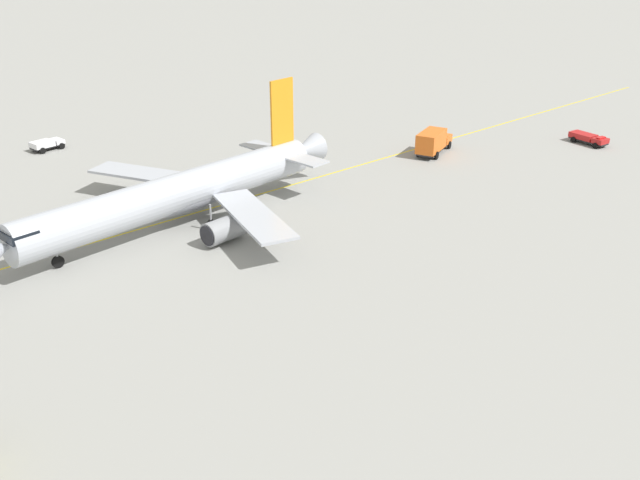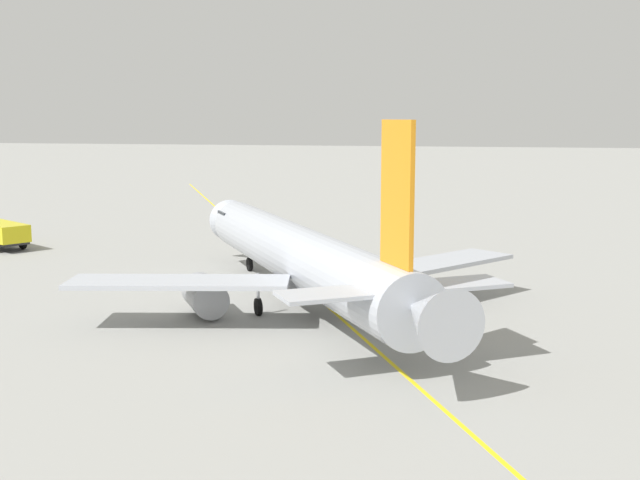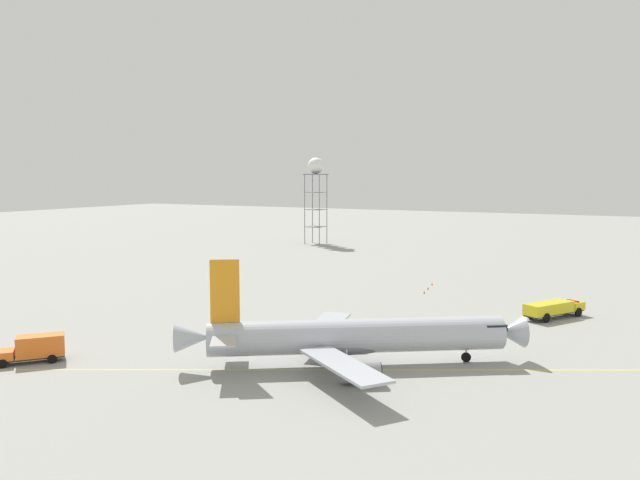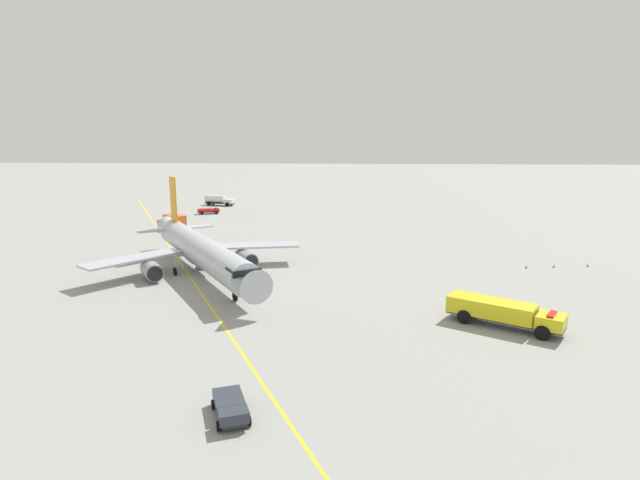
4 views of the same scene
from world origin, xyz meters
name	(u,v)px [view 4 (image 4 of 4)]	position (x,y,z in m)	size (l,w,h in m)	color
ground_plane	(194,270)	(0.00, 0.00, 0.00)	(600.00, 600.00, 0.00)	gray
airliner_main	(201,251)	(1.87, -2.22, 3.18)	(26.27, 35.07, 12.27)	#B2B7C1
catering_truck_truck	(173,222)	(-13.90, 30.76, 1.66)	(7.33, 6.84, 3.10)	#232326
baggage_truck_truck	(230,407)	(14.36, -37.27, 0.72)	(3.34, 4.59, 1.22)	#232326
fuel_tanker_truck	(219,200)	(-14.61, 68.30, 1.55)	(8.47, 4.14, 2.87)	#232326
ops_pickup_truck	(208,211)	(-12.99, 52.73, 0.81)	(5.50, 3.61, 1.41)	#232326
fire_tender_truck	(502,311)	(36.97, -19.35, 1.54)	(10.74, 8.03, 2.50)	#232326
taxiway_centreline	(194,283)	(2.08, -6.29, 0.00)	(88.96, 172.02, 0.01)	yellow
safety_cone_near	(526,266)	(47.00, 4.01, 0.28)	(0.36, 0.36, 0.55)	orange
safety_cone_mid	(554,266)	(51.06, 4.61, 0.28)	(0.36, 0.36, 0.55)	orange
safety_cone_far	(588,265)	(56.07, 5.35, 0.28)	(0.36, 0.36, 0.55)	orange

